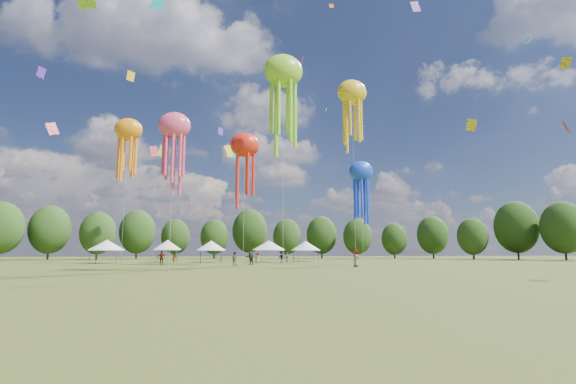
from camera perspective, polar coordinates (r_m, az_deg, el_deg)
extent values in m
plane|color=#384416|center=(15.72, 13.94, -14.14)|extent=(300.00, 300.00, 0.00)
imported|color=gray|center=(51.09, -7.41, -9.15)|extent=(0.99, 0.90, 1.66)
imported|color=gray|center=(66.53, -4.22, -9.01)|extent=(0.55, 0.80, 1.57)
imported|color=gray|center=(70.69, -0.27, -8.87)|extent=(0.93, 1.07, 1.86)
imported|color=gray|center=(63.73, -0.86, -8.98)|extent=(1.27, 0.93, 1.77)
imported|color=gray|center=(56.47, -17.05, -8.69)|extent=(1.12, 0.61, 1.81)
imported|color=gray|center=(55.52, -5.09, -8.98)|extent=(1.67, 1.62, 1.91)
imported|color=gray|center=(64.98, -15.50, -8.77)|extent=(0.38, 0.57, 1.54)
imported|color=gray|center=(47.56, 9.37, -9.02)|extent=(0.67, 0.98, 1.93)
cylinder|color=#47474C|center=(67.28, -25.68, -8.10)|extent=(0.08, 0.08, 1.85)
cylinder|color=#47474C|center=(70.87, -24.93, -8.12)|extent=(0.08, 0.08, 1.85)
cylinder|color=#47474C|center=(66.46, -22.57, -8.29)|extent=(0.08, 0.08, 1.85)
cylinder|color=#47474C|center=(70.09, -21.97, -8.29)|extent=(0.08, 0.08, 1.85)
cube|color=white|center=(68.65, -23.74, -7.39)|extent=(4.09, 4.09, 0.10)
cone|color=white|center=(68.65, -23.70, -6.69)|extent=(5.32, 5.32, 1.59)
cylinder|color=#47474C|center=(71.95, -17.77, -8.44)|extent=(0.08, 0.08, 1.94)
cylinder|color=#47474C|center=(75.20, -17.48, -8.43)|extent=(0.08, 0.08, 1.94)
cylinder|color=#47474C|center=(71.65, -15.13, -8.55)|extent=(0.08, 0.08, 1.94)
cylinder|color=#47474C|center=(74.92, -14.96, -8.53)|extent=(0.08, 0.08, 1.94)
cube|color=white|center=(73.41, -16.30, -7.69)|extent=(3.68, 3.68, 0.10)
cone|color=white|center=(73.42, -16.27, -7.00)|extent=(4.78, 4.78, 1.67)
cylinder|color=#47474C|center=(67.28, -11.99, -8.73)|extent=(0.08, 0.08, 1.85)
cylinder|color=#47474C|center=(70.56, -11.95, -8.70)|extent=(0.08, 0.08, 1.85)
cylinder|color=#47474C|center=(67.31, -9.16, -8.81)|extent=(0.08, 0.08, 1.85)
cylinder|color=#47474C|center=(70.59, -9.25, -8.77)|extent=(0.08, 0.08, 1.85)
cube|color=white|center=(68.91, -10.56, -7.95)|extent=(3.69, 3.69, 0.10)
cone|color=white|center=(68.92, -10.55, -7.25)|extent=(4.80, 4.80, 1.58)
cylinder|color=#47474C|center=(68.47, -4.09, -8.86)|extent=(0.08, 0.08, 1.90)
cylinder|color=#47474C|center=(72.43, -4.48, -8.82)|extent=(0.08, 0.08, 1.90)
cylinder|color=#47474C|center=(69.07, -0.77, -8.87)|extent=(0.08, 0.08, 1.90)
cylinder|color=#47474C|center=(72.99, -1.33, -8.84)|extent=(0.08, 0.08, 1.90)
cube|color=white|center=(70.71, -2.66, -8.04)|extent=(4.38, 4.38, 0.10)
cone|color=white|center=(70.72, -2.66, -7.34)|extent=(5.70, 5.70, 1.63)
cylinder|color=#47474C|center=(71.06, 1.39, -8.86)|extent=(0.08, 0.08, 1.88)
cylinder|color=#47474C|center=(74.57, 0.79, -8.84)|extent=(0.08, 0.08, 1.88)
cylinder|color=#47474C|center=(71.91, 4.21, -8.83)|extent=(0.08, 0.08, 1.88)
cylinder|color=#47474C|center=(75.38, 3.49, -8.81)|extent=(0.08, 0.08, 1.88)
cube|color=white|center=(73.21, 2.47, -8.06)|extent=(3.99, 3.99, 0.10)
cone|color=white|center=(73.21, 2.46, -7.40)|extent=(5.18, 5.18, 1.61)
ellipsoid|color=red|center=(56.78, -5.95, 6.47)|extent=(3.97, 2.78, 3.37)
cylinder|color=beige|center=(55.29, -6.08, -1.61)|extent=(0.03, 0.03, 16.08)
ellipsoid|color=#8FDC24|center=(53.70, -0.65, 16.33)|extent=(4.88, 3.42, 4.15)
cylinder|color=beige|center=(49.91, -0.67, 3.69)|extent=(0.03, 0.03, 24.03)
ellipsoid|color=blue|center=(57.27, 10.03, 2.81)|extent=(3.33, 2.33, 2.83)
cylinder|color=beige|center=(56.42, 10.19, -3.46)|extent=(0.03, 0.03, 12.56)
ellipsoid|color=orange|center=(67.04, -21.12, 8.03)|extent=(4.03, 2.82, 3.42)
cylinder|color=beige|center=(65.05, -21.58, -0.40)|extent=(0.03, 0.03, 19.85)
ellipsoid|color=#E7446E|center=(39.29, -15.36, 8.81)|extent=(2.90, 2.03, 2.47)
cylinder|color=beige|center=(37.93, -15.74, -0.64)|extent=(0.03, 0.03, 13.02)
ellipsoid|color=yellow|center=(74.46, 8.81, 13.42)|extent=(5.16, 3.61, 4.39)
cylinder|color=beige|center=(70.42, 9.07, 2.36)|extent=(0.03, 0.03, 29.07)
cube|color=yellow|center=(77.44, -8.14, 5.58)|extent=(1.92, 1.23, 2.55)
cube|color=#8FDC24|center=(83.81, 5.21, 11.22)|extent=(0.40, 0.72, 0.78)
cube|color=#1BE9ED|center=(60.51, -7.27, 5.30)|extent=(0.77, 1.20, 1.52)
cube|color=#612ABE|center=(72.84, 17.14, 23.22)|extent=(1.76, 0.25, 2.06)
cube|color=yellow|center=(66.63, 33.89, 14.55)|extent=(0.57, 1.56, 1.79)
cube|color=#1BE9ED|center=(56.69, -17.43, 23.71)|extent=(2.13, 0.53, 2.42)
cube|color=#E7446E|center=(90.21, -18.00, 5.38)|extent=(1.75, 1.16, 2.44)
cube|color=#612ABE|center=(58.39, -30.88, 13.95)|extent=(0.82, 0.92, 1.28)
cube|color=red|center=(80.42, 1.87, 17.38)|extent=(0.68, 2.14, 2.37)
cube|color=yellow|center=(82.51, 23.95, 8.43)|extent=(1.41, 2.27, 2.31)
cube|color=blue|center=(86.81, 8.33, 3.26)|extent=(0.67, 1.07, 1.48)
cube|color=#1BE9ED|center=(55.97, 30.14, 17.70)|extent=(0.35, 0.53, 0.64)
cube|color=#E7446E|center=(72.83, -29.73, 7.58)|extent=(1.84, 1.04, 2.29)
cube|color=#612ABE|center=(59.08, -9.29, 8.23)|extent=(0.69, 0.74, 1.17)
cube|color=red|center=(61.23, 33.95, 7.41)|extent=(1.44, 1.31, 1.67)
cube|color=orange|center=(76.40, 6.01, 24.14)|extent=(0.75, 0.41, 0.93)
cube|color=yellow|center=(49.79, -20.86, 14.69)|extent=(0.81, 0.59, 1.12)
cube|color=#8FDC24|center=(63.70, -17.07, 5.45)|extent=(0.96, 1.25, 1.77)
ellipsoid|color=#233E14|center=(101.07, -34.80, -4.05)|extent=(8.40, 8.40, 10.51)
cylinder|color=#38281C|center=(105.40, -30.17, -7.15)|extent=(0.44, 0.44, 3.41)
ellipsoid|color=#233E14|center=(105.52, -29.98, -4.49)|extent=(8.53, 8.53, 10.66)
cylinder|color=#38281C|center=(102.12, -24.87, -7.59)|extent=(0.44, 0.44, 3.07)
ellipsoid|color=#233E14|center=(102.21, -24.72, -5.13)|extent=(7.66, 7.66, 9.58)
cylinder|color=#38281C|center=(108.89, -20.17, -7.75)|extent=(0.44, 0.44, 3.43)
ellipsoid|color=#233E14|center=(109.00, -20.04, -5.16)|extent=(8.58, 8.58, 10.73)
cylinder|color=#38281C|center=(113.47, -15.32, -8.08)|extent=(0.44, 0.44, 2.95)
ellipsoid|color=#233E14|center=(113.54, -15.24, -5.95)|extent=(7.37, 7.37, 9.21)
cylinder|color=#38281C|center=(109.29, -10.15, -8.26)|extent=(0.44, 0.44, 2.89)
ellipsoid|color=#233E14|center=(109.36, -10.10, -6.08)|extent=(7.23, 7.23, 9.04)
cylinder|color=#38281C|center=(114.27, -5.31, -8.11)|extent=(0.44, 0.44, 3.84)
ellipsoid|color=#233E14|center=(114.42, -5.28, -5.35)|extent=(9.60, 9.60, 11.99)
cylinder|color=#38281C|center=(104.53, -0.14, -8.41)|extent=(0.44, 0.44, 2.84)
ellipsoid|color=#233E14|center=(104.60, -0.13, -6.17)|extent=(7.11, 7.11, 8.89)
cylinder|color=#38281C|center=(109.29, 4.68, -8.29)|extent=(0.44, 0.44, 3.16)
ellipsoid|color=#233E14|center=(109.38, 4.65, -5.91)|extent=(7.91, 7.91, 9.88)
cylinder|color=#38281C|center=(106.23, 9.60, -8.28)|extent=(0.44, 0.44, 2.88)
ellipsoid|color=#233E14|center=(106.30, 9.55, -6.05)|extent=(7.21, 7.21, 9.01)
cylinder|color=#38281C|center=(112.25, 14.49, -8.20)|extent=(0.44, 0.44, 2.63)
ellipsoid|color=#233E14|center=(112.30, 14.42, -6.27)|extent=(6.57, 6.57, 8.22)
cylinder|color=#38281C|center=(113.33, 19.40, -7.86)|extent=(0.44, 0.44, 3.13)
ellipsoid|color=#233E14|center=(113.42, 19.29, -5.60)|extent=(7.81, 7.81, 9.77)
cylinder|color=#38281C|center=(104.97, 24.20, -7.73)|extent=(0.44, 0.44, 2.72)
ellipsoid|color=#233E14|center=(105.03, 24.07, -5.60)|extent=(6.80, 6.80, 8.50)
cylinder|color=#38281C|center=(108.34, 29.13, -7.11)|extent=(0.44, 0.44, 3.81)
ellipsoid|color=#233E14|center=(108.49, 28.93, -4.23)|extent=(9.52, 9.52, 11.90)
cylinder|color=#38281C|center=(104.01, 33.91, -6.83)|extent=(0.44, 0.44, 3.51)
ellipsoid|color=#233E14|center=(104.13, 33.69, -4.07)|extent=(8.78, 8.78, 10.97)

